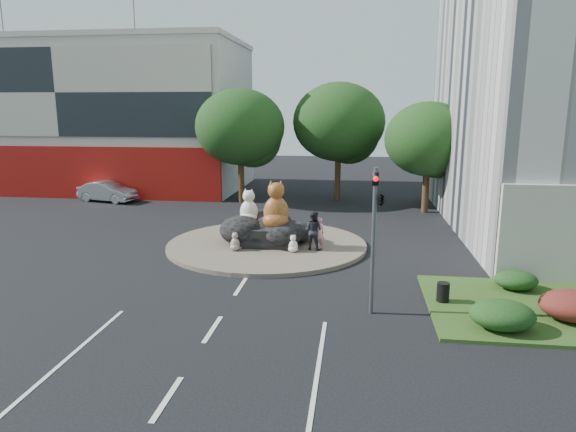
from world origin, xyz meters
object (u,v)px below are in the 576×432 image
pedestrian_pink (319,233)px  litter_bin (443,292)px  cat_white (249,206)px  pedestrian_dark (313,230)px  cat_tabby (276,204)px  kitten_white (293,243)px  parked_car (108,192)px  kitten_calico (235,241)px

pedestrian_pink → litter_bin: pedestrian_pink is taller
cat_white → pedestrian_dark: 3.71m
cat_tabby → kitten_white: bearing=-53.7°
parked_car → pedestrian_dark: bearing=-111.8°
cat_white → litter_bin: (8.52, -7.17, -1.54)m
cat_white → litter_bin: cat_white is taller
cat_tabby → kitten_calico: cat_tabby is taller
cat_tabby → pedestrian_dark: 2.23m
kitten_calico → pedestrian_dark: (3.68, 0.64, 0.49)m
kitten_white → pedestrian_pink: bearing=14.4°
cat_tabby → kitten_calico: bearing=-158.0°
cat_white → kitten_white: size_ratio=2.13×
kitten_calico → litter_bin: size_ratio=1.32×
cat_white → cat_tabby: 1.75m
kitten_calico → litter_bin: (8.81, -5.29, -0.19)m
pedestrian_dark → kitten_calico: bearing=28.4°
kitten_white → parked_car: size_ratio=0.19×
litter_bin → parked_car: bearing=140.4°
cat_tabby → pedestrian_pink: bearing=-17.0°
pedestrian_pink → litter_bin: (4.88, -6.03, -0.52)m
kitten_white → pedestrian_dark: (0.91, 0.54, 0.52)m
kitten_calico → litter_bin: bearing=-10.7°
cat_white → kitten_calico: cat_white is taller
cat_white → pedestrian_pink: 3.95m
kitten_calico → kitten_white: 2.78m
litter_bin → cat_tabby: bearing=137.7°
kitten_white → pedestrian_dark: 1.17m
pedestrian_dark → cat_white: bearing=-1.6°
pedestrian_pink → pedestrian_dark: pedestrian_dark is taller
cat_tabby → kitten_white: 2.15m
kitten_white → litter_bin: bearing=-56.3°
parked_car → litter_bin: parked_car is taller
cat_white → kitten_calico: bearing=-84.8°
kitten_calico → kitten_white: bearing=22.2°
cat_white → parked_car: 16.87m
kitten_calico → parked_car: 17.86m
kitten_white → kitten_calico: bearing=167.4°
kitten_white → cat_white: bearing=129.7°
cat_white → kitten_calico: 2.33m
cat_tabby → litter_bin: 9.62m
cat_white → kitten_white: 3.35m
kitten_calico → cat_white: bearing=101.3°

